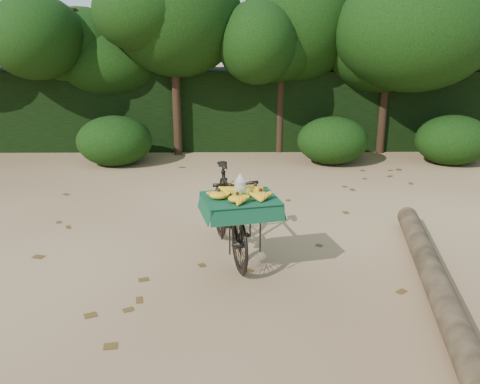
{
  "coord_description": "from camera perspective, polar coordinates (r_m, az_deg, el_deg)",
  "views": [
    {
      "loc": [
        -0.53,
        -5.99,
        2.63
      ],
      "look_at": [
        -0.47,
        -0.52,
        0.91
      ],
      "focal_mm": 38.0,
      "sensor_mm": 36.0,
      "label": 1
    }
  ],
  "objects": [
    {
      "name": "fallen_log",
      "position": [
        5.89,
        20.86,
        -8.81
      ],
      "size": [
        0.92,
        3.76,
        0.27
      ],
      "primitive_type": "cylinder",
      "rotation": [
        1.57,
        0.0,
        -0.17
      ],
      "color": "brown",
      "rests_on": "ground"
    },
    {
      "name": "ground",
      "position": [
        6.57,
        4.07,
        -6.2
      ],
      "size": [
        80.0,
        80.0,
        0.0
      ],
      "primitive_type": "plane",
      "color": "tan",
      "rests_on": "ground"
    },
    {
      "name": "tree_row",
      "position": [
        11.51,
        -1.26,
        14.34
      ],
      "size": [
        14.5,
        2.0,
        4.0
      ],
      "primitive_type": null,
      "color": "black",
      "rests_on": "ground"
    },
    {
      "name": "vendor_bicycle",
      "position": [
        6.14,
        -1.23,
        -2.18
      ],
      "size": [
        1.05,
        1.95,
        1.11
      ],
      "rotation": [
        0.0,
        0.0,
        0.23
      ],
      "color": "black",
      "rests_on": "ground"
    },
    {
      "name": "hedge_backdrop",
      "position": [
        12.42,
        1.85,
        9.47
      ],
      "size": [
        26.0,
        1.8,
        1.8
      ],
      "primitive_type": "cube",
      "color": "black",
      "rests_on": "ground"
    },
    {
      "name": "bush_clumps",
      "position": [
        10.57,
        5.0,
        5.51
      ],
      "size": [
        8.8,
        1.7,
        0.9
      ],
      "primitive_type": null,
      "color": "black",
      "rests_on": "ground"
    },
    {
      "name": "leaf_litter",
      "position": [
        7.16,
        3.66,
        -4.07
      ],
      "size": [
        7.0,
        7.3,
        0.01
      ],
      "primitive_type": null,
      "color": "#543A16",
      "rests_on": "ground"
    }
  ]
}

